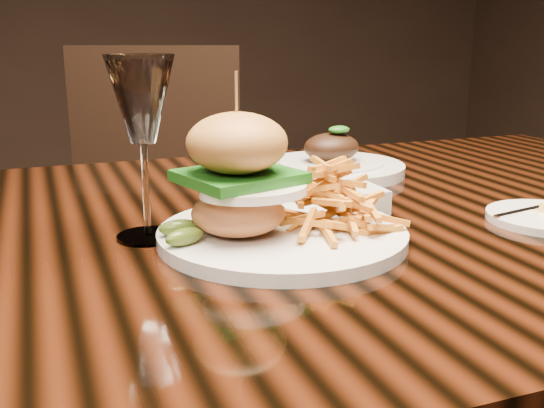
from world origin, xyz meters
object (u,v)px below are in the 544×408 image
object	(u,v)px
burger_plate	(279,198)
far_dish	(331,165)
wine_glass	(142,105)
chair_far	(153,207)
dining_table	(272,273)

from	to	relation	value
burger_plate	far_dish	world-z (taller)	burger_plate
burger_plate	wine_glass	world-z (taller)	wine_glass
burger_plate	chair_far	world-z (taller)	chair_far
far_dish	chair_far	distance (m)	0.73
chair_far	burger_plate	bearing A→B (deg)	-72.13
burger_plate	wine_glass	xyz separation A→B (m)	(-0.14, 0.07, 0.10)
far_dish	burger_plate	bearing A→B (deg)	-124.84
burger_plate	chair_far	bearing A→B (deg)	84.04
wine_glass	far_dish	distance (m)	0.45
wine_glass	chair_far	world-z (taller)	wine_glass
wine_glass	far_dish	xyz separation A→B (m)	(0.35, 0.24, -0.14)
dining_table	wine_glass	world-z (taller)	wine_glass
burger_plate	chair_far	xyz separation A→B (m)	(0.02, 0.98, -0.26)
dining_table	far_dish	distance (m)	0.30
wine_glass	far_dish	world-z (taller)	wine_glass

